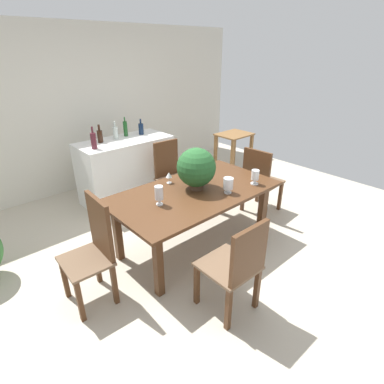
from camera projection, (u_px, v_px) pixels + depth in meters
name	position (u px, v px, depth m)	size (l,w,h in m)	color
ground_plane	(191.00, 242.00, 3.86)	(7.04, 7.04, 0.00)	#BCB29E
back_wall	(86.00, 110.00, 5.04)	(6.40, 0.10, 2.60)	beige
dining_table	(195.00, 197.00, 3.53)	(1.95, 1.07, 0.75)	#4C2D19
chair_head_end	(94.00, 246.00, 2.80)	(0.42, 0.47, 1.05)	#4C2D19
chair_far_right	(170.00, 172.00, 4.53)	(0.46, 0.45, 1.01)	#4C2D19
chair_near_left	(237.00, 265.00, 2.63)	(0.47, 0.48, 0.97)	#4C2D19
chair_foot_end	(260.00, 178.00, 4.33)	(0.51, 0.49, 0.99)	#4C2D19
flower_centerpiece	(196.00, 168.00, 3.44)	(0.45, 0.45, 0.49)	#4C3828
crystal_vase_left	(228.00, 184.00, 3.40)	(0.11, 0.11, 0.18)	silver
crystal_vase_center_near	(159.00, 194.00, 3.13)	(0.09, 0.09, 0.21)	silver
crystal_vase_right	(255.00, 176.00, 3.62)	(0.09, 0.09, 0.18)	silver
wine_glass	(169.00, 175.00, 3.65)	(0.07, 0.07, 0.14)	silver
kitchen_counter	(127.00, 170.00, 4.81)	(1.41, 0.67, 0.97)	silver
wine_bottle_clear	(100.00, 136.00, 4.43)	(0.08, 0.08, 0.26)	black
wine_bottle_tall	(115.00, 132.00, 4.60)	(0.07, 0.07, 0.26)	#B2BFB7
wine_bottle_green	(141.00, 129.00, 4.85)	(0.08, 0.08, 0.25)	#0F1E38
wine_bottle_dark	(94.00, 141.00, 4.15)	(0.08, 0.08, 0.31)	#511E28
wine_bottle_amber	(125.00, 128.00, 4.75)	(0.06, 0.06, 0.30)	#194C1E
side_table	(234.00, 145.00, 5.68)	(0.61, 0.49, 0.80)	brown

